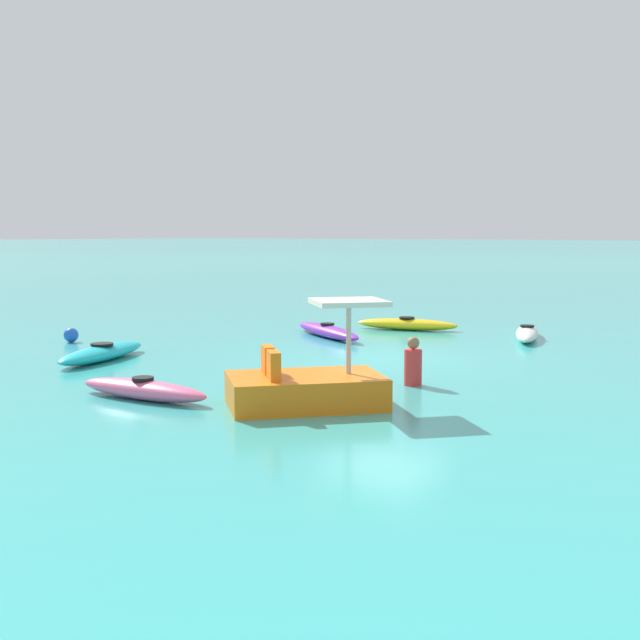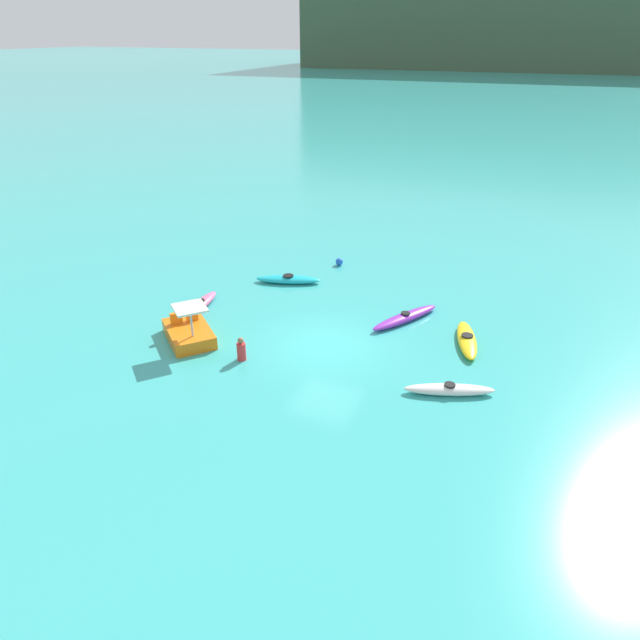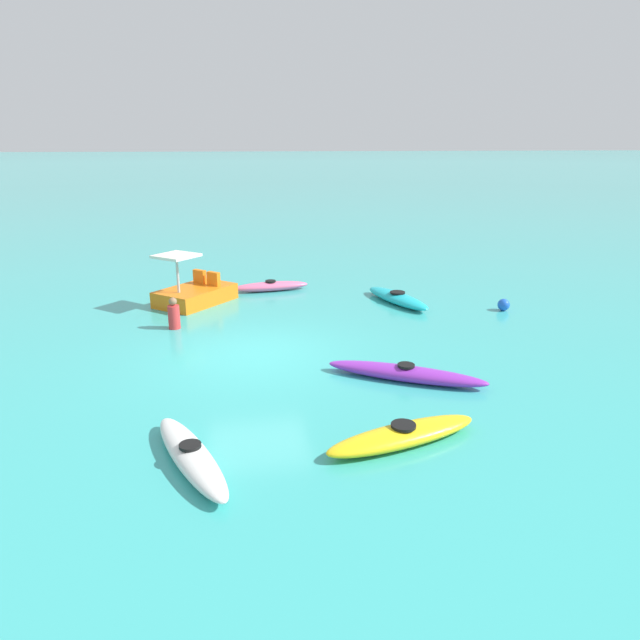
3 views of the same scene
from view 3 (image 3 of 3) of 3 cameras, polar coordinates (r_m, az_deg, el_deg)
The scene contains 9 objects.
ground_plane at distance 14.00m, azimuth -6.43°, elevation -3.35°, with size 600.00×600.00×0.00m, color #38ADA8.
kayak_purple at distance 12.48m, azimuth 8.54°, elevation -5.27°, with size 2.20×3.32×0.37m.
kayak_cyan at distance 18.38m, azimuth 7.71°, elevation 2.19°, with size 3.07×1.68×0.37m.
kayak_white at distance 9.54m, azimuth -12.74°, elevation -13.05°, with size 2.90×1.56×0.37m.
kayak_yellow at distance 10.00m, azimuth 8.26°, elevation -11.28°, with size 1.45×2.98×0.37m.
kayak_pink at distance 19.78m, azimuth -4.94°, elevation 3.37°, with size 0.84×2.66×0.37m.
pedal_boat_orange at distance 18.57m, azimuth -12.36°, elevation 2.65°, with size 2.79×2.71×1.68m.
buoy_blue at distance 18.26m, azimuth 17.83°, elevation 1.46°, with size 0.36×0.36×0.36m, color blue.
person_near_shore at distance 16.16m, azimuth -14.36°, elevation 0.49°, with size 0.43×0.43×0.88m.
Camera 3 is at (13.09, -0.62, 4.92)m, focal length 32.11 mm.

